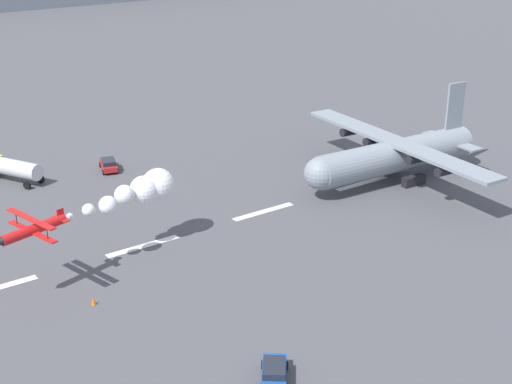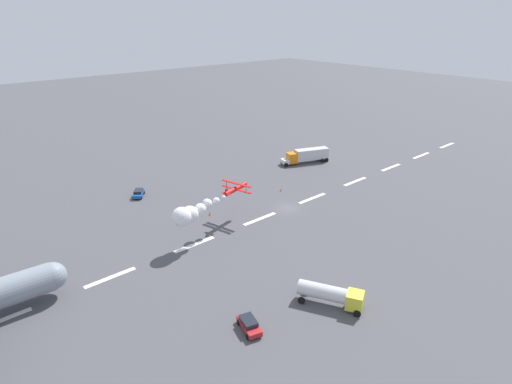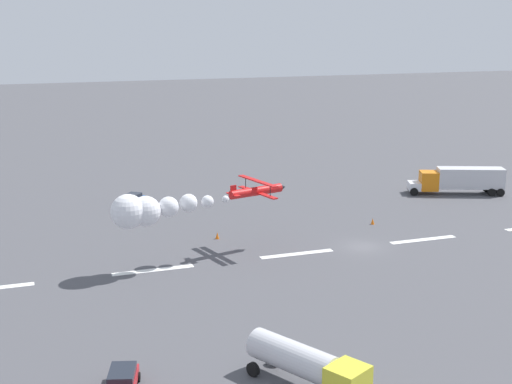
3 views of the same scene
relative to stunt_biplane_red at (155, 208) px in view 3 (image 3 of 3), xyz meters
name	(u,v)px [view 3 (image 3 of 3)]	position (x,y,z in m)	size (l,w,h in m)	color
ground_plane	(362,247)	(-22.17, 0.29, -6.13)	(440.00, 440.00, 0.00)	#4C4C51
runway_stripe_4	(423,240)	(-29.71, 0.29, -6.13)	(8.00, 0.90, 0.01)	white
runway_stripe_5	(297,254)	(-14.62, 0.29, -6.13)	(8.00, 0.90, 0.01)	white
runway_stripe_6	(153,270)	(0.47, 0.29, -6.13)	(8.00, 0.90, 0.01)	white
stunt_biplane_red	(155,208)	(0.00, 0.00, 0.00)	(19.32, 8.38, 3.30)	red
semi_truck_orange	(460,179)	(-45.98, -16.62, -4.03)	(13.10, 7.32, 3.70)	silver
fuel_tanker_truck	(308,365)	(-4.74, 26.26, -4.39)	(6.45, 8.96, 2.90)	yellow
followme_car_yellow	(132,199)	(-1.71, -25.14, -5.32)	(3.92, 4.31, 1.52)	#194CA5
airport_staff_sedan	(122,381)	(6.88, 22.72, -5.32)	(2.92, 4.51, 1.52)	#B21E23
traffic_cone_near	(373,221)	(-27.34, -7.02, -5.76)	(0.44, 0.44, 0.75)	orange
traffic_cone_far	(217,236)	(-8.24, -7.49, -5.76)	(0.44, 0.44, 0.75)	orange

